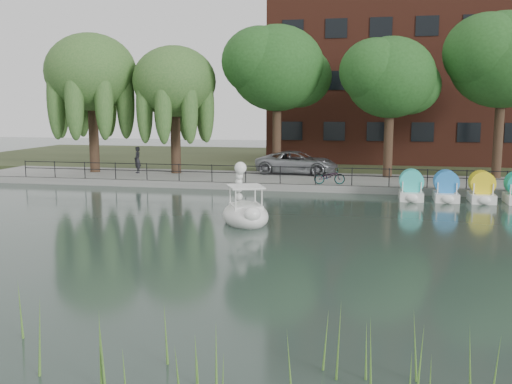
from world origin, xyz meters
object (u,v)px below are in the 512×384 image
(minivan, at_px, (297,161))
(swan_boat, at_px, (245,210))
(bicycle, at_px, (329,175))
(pedestrian, at_px, (137,158))

(minivan, bearing_deg, swan_boat, -178.20)
(bicycle, bearing_deg, pedestrian, 68.20)
(minivan, height_order, swan_boat, swan_boat)
(minivan, distance_m, bicycle, 5.14)
(pedestrian, xyz_separation_m, swan_boat, (9.96, -12.32, -0.86))
(bicycle, bearing_deg, swan_boat, 154.87)
(swan_boat, bearing_deg, bicycle, 49.16)
(minivan, distance_m, pedestrian, 10.38)
(bicycle, bearing_deg, minivan, 19.03)
(bicycle, relative_size, swan_boat, 0.51)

